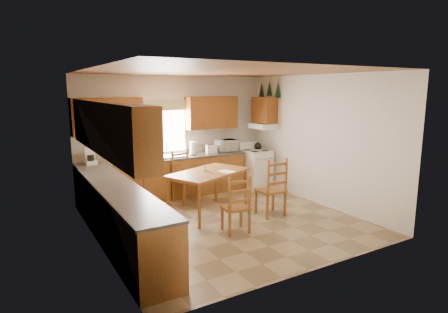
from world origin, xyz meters
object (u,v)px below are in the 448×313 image
stove (256,169)px  chair_near_right (271,187)px  chair_far_left (165,180)px  chair_far_right (186,177)px  microwave (226,146)px  dining_table (209,193)px  chair_near_left (236,204)px

stove → chair_near_right: chair_near_right is taller
chair_far_left → chair_far_right: (0.32, -0.37, 0.10)m
microwave → dining_table: 1.99m
chair_near_right → stove: bearing=-115.6°
microwave → chair_far_left: microwave is taller
chair_far_left → stove: bearing=-4.9°
microwave → chair_near_left: microwave is taller
dining_table → chair_near_left: bearing=-115.4°
chair_near_left → chair_far_right: (0.01, 2.01, 0.06)m
microwave → chair_far_right: (-1.29, -0.48, -0.51)m
stove → microwave: microwave is taller
dining_table → microwave: bearing=26.5°
stove → chair_near_right: 2.06m
chair_near_right → chair_far_left: chair_near_right is taller
dining_table → chair_far_left: bearing=83.2°
microwave → dining_table: size_ratio=0.30×
stove → chair_near_left: (-2.00, -2.23, 0.04)m
microwave → chair_far_left: size_ratio=0.53×
stove → chair_far_left: stove is taller
chair_near_right → chair_far_left: 2.41m
microwave → stove: bearing=-19.2°
chair_near_left → chair_near_right: bearing=-150.6°
chair_near_right → chair_near_left: bearing=22.9°
stove → chair_far_right: bearing=-175.9°
dining_table → chair_far_left: chair_far_left is taller
stove → dining_table: stove is taller
stove → chair_near_right: bearing=-119.6°
dining_table → chair_far_right: 0.95m
microwave → chair_near_left: size_ratio=0.48×
dining_table → chair_far_right: size_ratio=1.42×
dining_table → chair_near_right: size_ratio=1.40×
chair_near_right → chair_far_left: (-1.36, 1.99, -0.11)m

